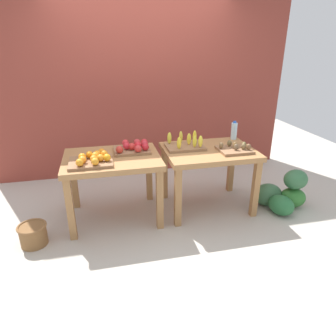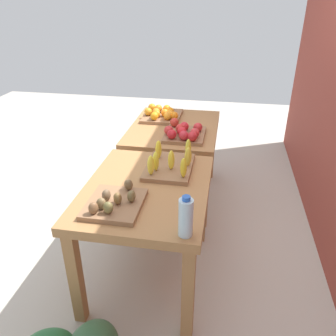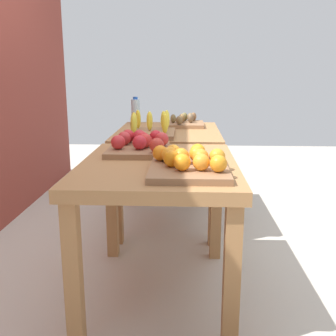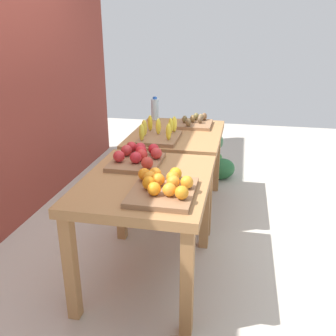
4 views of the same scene
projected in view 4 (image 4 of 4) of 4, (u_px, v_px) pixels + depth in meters
ground_plane at (165, 235)px, 3.13m from camera, size 8.00×8.00×0.00m
display_table_left at (147, 194)px, 2.39m from camera, size 1.04×0.80×0.75m
display_table_right at (177, 144)px, 3.41m from camera, size 1.04×0.80×0.75m
orange_bin at (163, 186)px, 2.12m from camera, size 0.44×0.38×0.11m
apple_bin at (138, 157)px, 2.59m from camera, size 0.42×0.36×0.11m
banana_crate at (159, 134)px, 3.15m from camera, size 0.44×0.32×0.17m
kiwi_bin at (195, 123)px, 3.58m from camera, size 0.36×0.32×0.10m
water_bottle at (155, 109)px, 3.80m from camera, size 0.08×0.08×0.23m
watermelon_pile at (210, 160)px, 4.35m from camera, size 0.65×0.59×0.49m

